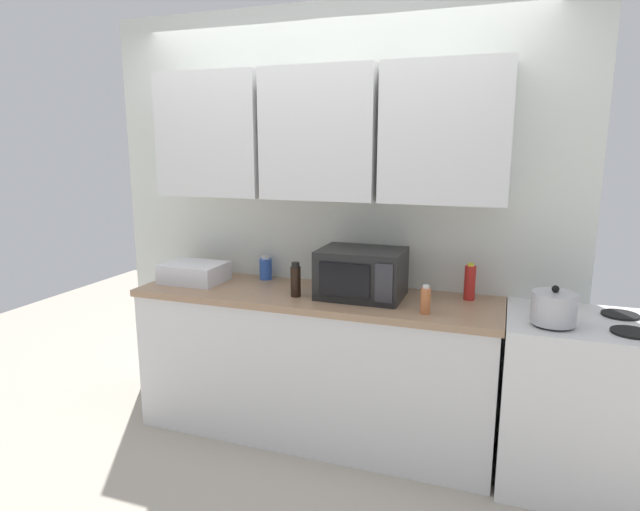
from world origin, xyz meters
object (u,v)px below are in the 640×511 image
bottle_spice_jar (426,300)px  bottle_blue_cleaner (266,269)px  microwave (361,273)px  stove_range (578,403)px  bottle_red_sauce (470,282)px  kettle (554,308)px  bottle_soy_dark (296,280)px  dish_rack (194,272)px

bottle_spice_jar → bottle_blue_cleaner: bottle_blue_cleaner is taller
microwave → bottle_spice_jar: microwave is taller
stove_range → bottle_spice_jar: 0.95m
bottle_red_sauce → bottle_spice_jar: bottle_red_sauce is taller
kettle → stove_range: bearing=39.5°
kettle → bottle_blue_cleaner: size_ratio=1.35×
microwave → bottle_soy_dark: microwave is taller
kettle → bottle_blue_cleaner: kettle is taller
microwave → bottle_blue_cleaner: microwave is taller
bottle_spice_jar → bottle_blue_cleaner: size_ratio=0.98×
dish_rack → microwave: bearing=0.9°
stove_range → bottle_spice_jar: bearing=-168.9°
bottle_red_sauce → bottle_spice_jar: bearing=-119.8°
bottle_blue_cleaner → stove_range: bearing=-7.1°
stove_range → dish_rack: (-2.29, 0.02, 0.51)m
stove_range → bottle_blue_cleaner: size_ratio=5.87×
microwave → bottle_soy_dark: bearing=-161.9°
microwave → dish_rack: 1.11m
stove_range → bottle_soy_dark: size_ratio=4.49×
bottle_spice_jar → kettle: bearing=1.3°
microwave → bottle_red_sauce: 0.61m
bottle_soy_dark → microwave: bearing=18.1°
kettle → microwave: size_ratio=0.44×
dish_rack → bottle_red_sauce: bearing=5.6°
dish_rack → bottle_spice_jar: (1.51, -0.17, 0.01)m
kettle → dish_rack: kettle is taller
bottle_red_sauce → bottle_soy_dark: bottle_red_sauce is taller
bottle_red_sauce → bottle_spice_jar: size_ratio=1.40×
stove_range → bottle_blue_cleaner: bottle_blue_cleaner is taller
dish_rack → bottle_blue_cleaner: bearing=27.6°
bottle_red_sauce → bottle_spice_jar: (-0.20, -0.34, -0.03)m
microwave → bottle_red_sauce: microwave is taller
stove_range → bottle_spice_jar: (-0.78, -0.15, 0.52)m
microwave → bottle_red_sauce: bearing=14.3°
dish_rack → stove_range: bearing=-0.5°
kettle → bottle_spice_jar: bearing=-178.7°
bottle_blue_cleaner → bottle_soy_dark: bearing=-42.8°
kettle → bottle_red_sauce: 0.53m
stove_range → dish_rack: bearing=179.5°
bottle_blue_cleaner → dish_rack: bearing=-152.4°
bottle_spice_jar → bottle_blue_cleaner: 1.17m
stove_range → dish_rack: 2.35m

